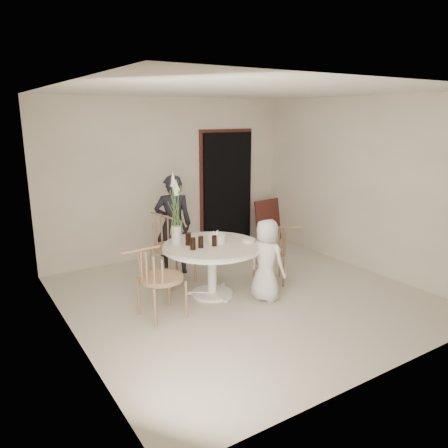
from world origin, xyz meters
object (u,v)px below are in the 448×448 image
chair_left (151,273)px  girl (173,225)px  chair_far (167,239)px  boy (267,260)px  flower_vase (176,212)px  birthday_cake (217,238)px  table (212,252)px  chair_right (277,246)px

chair_left → girl: girl is taller
chair_far → boy: (0.79, -1.36, -0.09)m
chair_left → flower_vase: 0.96m
chair_far → flower_vase: bearing=-112.2°
girl → birthday_cake: girl is taller
table → flower_vase: (-0.40, 0.26, 0.55)m
table → girl: size_ratio=0.86×
birthday_cake → boy: bearing=-52.5°
chair_right → flower_vase: size_ratio=0.87×
boy → table: bearing=30.9°
chair_far → boy: size_ratio=0.90×
table → chair_far: size_ratio=1.34×
table → girl: (-0.05, 1.08, 0.16)m
boy → flower_vase: size_ratio=1.12×
chair_far → chair_left: size_ratio=1.08×
chair_left → table: bearing=-80.4°
chair_right → birthday_cake: size_ratio=3.61×
chair_left → girl: bearing=-39.6°
girl → flower_vase: 0.97m
chair_right → boy: (-0.53, -0.42, 0.00)m
boy → girl: bearing=5.2°
flower_vase → boy: bearing=-40.1°
chair_right → chair_far: bearing=-93.6°
chair_left → chair_right: bearing=-90.1°
chair_right → girl: (-1.10, 1.17, 0.22)m
table → chair_far: 0.88m
boy → birthday_cake: size_ratio=4.67×
chair_left → boy: 1.54m
birthday_cake → table: bearing=-158.1°
chair_far → girl: (0.22, 0.24, 0.13)m
table → flower_vase: 0.73m
birthday_cake → chair_right: bearing=-8.1°
birthday_cake → chair_far: bearing=114.6°
table → boy: bearing=-44.6°
boy → flower_vase: 1.36m
chair_far → boy: 1.57m
table → girl: 1.09m
chair_left → flower_vase: size_ratio=0.94×
table → boy: 0.74m
chair_far → girl: bearing=37.6°
boy → birthday_cake: boy is taller
boy → birthday_cake: bearing=23.0°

